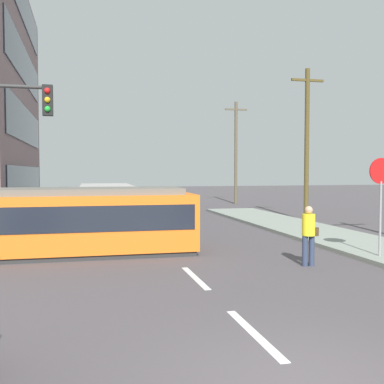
{
  "coord_description": "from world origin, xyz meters",
  "views": [
    {
      "loc": [
        -2.69,
        -4.93,
        2.65
      ],
      "look_at": [
        0.83,
        9.77,
        1.95
      ],
      "focal_mm": 43.06,
      "sensor_mm": 36.0,
      "label": 1
    }
  ],
  "objects_px": {
    "streetcar_tram": "(67,220)",
    "parked_sedan_mid": "(13,223)",
    "city_bus": "(106,201)",
    "utility_pole_far": "(236,151)",
    "stop_sign": "(381,186)",
    "pedestrian_crossing": "(309,232)",
    "utility_pole_mid": "(307,142)"
  },
  "relations": [
    {
      "from": "utility_pole_mid",
      "to": "city_bus",
      "type": "bearing_deg",
      "value": 171.48
    },
    {
      "from": "pedestrian_crossing",
      "to": "stop_sign",
      "type": "distance_m",
      "value": 2.73
    },
    {
      "from": "parked_sedan_mid",
      "to": "utility_pole_far",
      "type": "xyz_separation_m",
      "value": [
        14.47,
        15.74,
        3.58
      ]
    },
    {
      "from": "streetcar_tram",
      "to": "utility_pole_mid",
      "type": "relative_size",
      "value": 1.01
    },
    {
      "from": "city_bus",
      "to": "utility_pole_mid",
      "type": "xyz_separation_m",
      "value": [
        10.26,
        -1.54,
        3.04
      ]
    },
    {
      "from": "stop_sign",
      "to": "utility_pole_far",
      "type": "relative_size",
      "value": 0.36
    },
    {
      "from": "streetcar_tram",
      "to": "utility_pole_mid",
      "type": "bearing_deg",
      "value": 30.79
    },
    {
      "from": "streetcar_tram",
      "to": "utility_pole_mid",
      "type": "height_order",
      "value": "utility_pole_mid"
    },
    {
      "from": "streetcar_tram",
      "to": "city_bus",
      "type": "relative_size",
      "value": 1.36
    },
    {
      "from": "streetcar_tram",
      "to": "pedestrian_crossing",
      "type": "height_order",
      "value": "streetcar_tram"
    },
    {
      "from": "city_bus",
      "to": "stop_sign",
      "type": "distance_m",
      "value": 13.92
    },
    {
      "from": "streetcar_tram",
      "to": "parked_sedan_mid",
      "type": "bearing_deg",
      "value": 118.45
    },
    {
      "from": "stop_sign",
      "to": "city_bus",
      "type": "bearing_deg",
      "value": 121.9
    },
    {
      "from": "parked_sedan_mid",
      "to": "streetcar_tram",
      "type": "bearing_deg",
      "value": -61.55
    },
    {
      "from": "streetcar_tram",
      "to": "city_bus",
      "type": "height_order",
      "value": "streetcar_tram"
    },
    {
      "from": "stop_sign",
      "to": "utility_pole_mid",
      "type": "bearing_deg",
      "value": 74.03
    },
    {
      "from": "pedestrian_crossing",
      "to": "utility_pole_mid",
      "type": "xyz_separation_m",
      "value": [
        5.34,
        10.46,
        3.2
      ]
    },
    {
      "from": "streetcar_tram",
      "to": "parked_sedan_mid",
      "type": "height_order",
      "value": "streetcar_tram"
    },
    {
      "from": "streetcar_tram",
      "to": "city_bus",
      "type": "bearing_deg",
      "value": 79.22
    },
    {
      "from": "pedestrian_crossing",
      "to": "streetcar_tram",
      "type": "bearing_deg",
      "value": 152.85
    },
    {
      "from": "streetcar_tram",
      "to": "utility_pole_far",
      "type": "relative_size",
      "value": 1.0
    },
    {
      "from": "city_bus",
      "to": "stop_sign",
      "type": "bearing_deg",
      "value": -58.1
    },
    {
      "from": "stop_sign",
      "to": "parked_sedan_mid",
      "type": "bearing_deg",
      "value": 147.41
    },
    {
      "from": "city_bus",
      "to": "stop_sign",
      "type": "relative_size",
      "value": 2.04
    },
    {
      "from": "pedestrian_crossing",
      "to": "parked_sedan_mid",
      "type": "bearing_deg",
      "value": 139.92
    },
    {
      "from": "streetcar_tram",
      "to": "utility_pole_far",
      "type": "distance_m",
      "value": 23.45
    },
    {
      "from": "parked_sedan_mid",
      "to": "utility_pole_mid",
      "type": "bearing_deg",
      "value": 12.56
    },
    {
      "from": "city_bus",
      "to": "utility_pole_far",
      "type": "bearing_deg",
      "value": 46.03
    },
    {
      "from": "parked_sedan_mid",
      "to": "utility_pole_mid",
      "type": "distance_m",
      "value": 14.82
    },
    {
      "from": "city_bus",
      "to": "utility_pole_far",
      "type": "xyz_separation_m",
      "value": [
        10.69,
        11.07,
        3.1
      ]
    },
    {
      "from": "city_bus",
      "to": "utility_pole_mid",
      "type": "bearing_deg",
      "value": -8.52
    },
    {
      "from": "stop_sign",
      "to": "utility_pole_far",
      "type": "xyz_separation_m",
      "value": [
        3.35,
        22.85,
        2.01
      ]
    }
  ]
}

